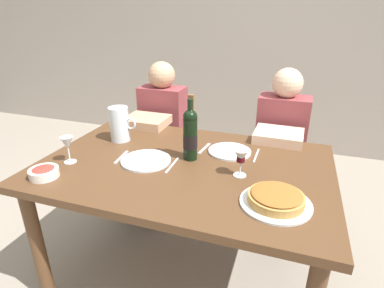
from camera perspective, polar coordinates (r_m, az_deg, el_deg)
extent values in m
plane|color=gray|center=(2.08, -1.16, -22.52)|extent=(8.00, 8.00, 0.00)
cube|color=#A3998E|center=(3.61, 11.53, 21.38)|extent=(8.00, 0.10, 2.80)
cube|color=brown|center=(1.64, -1.37, -4.15)|extent=(1.50, 1.00, 0.04)
cylinder|color=brown|center=(1.88, -26.60, -16.64)|extent=(0.07, 0.07, 0.72)
cylinder|color=brown|center=(2.42, -12.93, -5.34)|extent=(0.07, 0.07, 0.72)
cylinder|color=brown|center=(2.12, 20.54, -10.75)|extent=(0.07, 0.07, 0.72)
cylinder|color=black|center=(1.63, -0.32, 0.87)|extent=(0.07, 0.07, 0.23)
sphere|color=black|center=(1.59, -0.33, 5.08)|extent=(0.07, 0.07, 0.07)
cylinder|color=black|center=(1.57, -0.34, 6.86)|extent=(0.03, 0.03, 0.08)
cylinder|color=black|center=(1.63, -0.32, 0.51)|extent=(0.08, 0.08, 0.08)
cylinder|color=silver|center=(1.93, -13.28, 3.61)|extent=(0.12, 0.12, 0.21)
cylinder|color=silver|center=(1.94, -13.18, 2.56)|extent=(0.11, 0.11, 0.13)
torus|color=silver|center=(1.89, -11.31, 3.69)|extent=(0.07, 0.01, 0.07)
cylinder|color=silver|center=(1.34, 15.18, -10.53)|extent=(0.30, 0.30, 0.01)
cylinder|color=#C18E47|center=(1.33, 15.28, -9.72)|extent=(0.23, 0.23, 0.03)
ellipsoid|color=#9E6028|center=(1.32, 15.39, -8.86)|extent=(0.21, 0.21, 0.02)
cylinder|color=white|center=(1.65, -25.69, -4.84)|extent=(0.14, 0.14, 0.04)
ellipsoid|color=#B2382D|center=(1.64, -25.78, -4.37)|extent=(0.11, 0.11, 0.03)
cylinder|color=silver|center=(1.52, 8.80, -5.70)|extent=(0.06, 0.06, 0.00)
cylinder|color=silver|center=(1.51, 8.88, -4.49)|extent=(0.01, 0.01, 0.07)
cone|color=silver|center=(1.48, 9.04, -2.22)|extent=(0.07, 0.07, 0.06)
cylinder|color=#470A14|center=(1.49, 9.00, -2.84)|extent=(0.04, 0.04, 0.02)
cylinder|color=silver|center=(1.76, -21.57, -3.07)|extent=(0.06, 0.06, 0.00)
cylinder|color=silver|center=(1.74, -21.75, -1.92)|extent=(0.01, 0.01, 0.07)
cone|color=silver|center=(1.72, -22.09, 0.18)|extent=(0.07, 0.07, 0.07)
cylinder|color=silver|center=(1.66, -8.50, -3.02)|extent=(0.27, 0.27, 0.01)
cylinder|color=silver|center=(1.76, 6.97, -1.35)|extent=(0.24, 0.24, 0.01)
cube|color=silver|center=(1.73, -12.94, -2.37)|extent=(0.03, 0.16, 0.00)
cube|color=silver|center=(1.60, -3.68, -3.92)|extent=(0.01, 0.18, 0.00)
cube|color=silver|center=(1.74, 11.80, -2.10)|extent=(0.01, 0.18, 0.00)
cube|color=silver|center=(1.79, 2.28, -0.82)|extent=(0.03, 0.16, 0.00)
cube|color=olive|center=(2.57, -4.75, -0.54)|extent=(0.40, 0.40, 0.02)
cube|color=olive|center=(2.65, -3.30, 5.15)|extent=(0.36, 0.03, 0.40)
cylinder|color=olive|center=(2.61, -9.53, -6.20)|extent=(0.04, 0.04, 0.45)
cylinder|color=olive|center=(2.48, -2.51, -7.56)|extent=(0.04, 0.04, 0.45)
cylinder|color=olive|center=(2.87, -6.36, -3.09)|extent=(0.04, 0.04, 0.45)
cylinder|color=olive|center=(2.75, 0.07, -4.13)|extent=(0.04, 0.04, 0.45)
cube|color=#8E3D42|center=(2.44, -5.32, 4.69)|extent=(0.34, 0.20, 0.50)
sphere|color=tan|center=(2.35, -5.63, 12.56)|extent=(0.20, 0.20, 0.20)
cube|color=#33333D|center=(2.37, -6.97, -2.44)|extent=(0.31, 0.38, 0.14)
cube|color=#33333D|center=(2.39, -8.22, -9.76)|extent=(0.27, 0.12, 0.40)
cube|color=tan|center=(2.18, -8.39, 4.19)|extent=(0.29, 0.24, 0.06)
cube|color=olive|center=(2.39, 15.61, -3.24)|extent=(0.41, 0.41, 0.02)
cube|color=olive|center=(2.48, 16.56, 2.91)|extent=(0.36, 0.04, 0.40)
cylinder|color=olive|center=(2.37, 10.44, -9.48)|extent=(0.04, 0.04, 0.45)
cylinder|color=olive|center=(2.36, 18.71, -10.70)|extent=(0.04, 0.04, 0.45)
cylinder|color=olive|center=(2.66, 11.81, -5.70)|extent=(0.04, 0.04, 0.45)
cylinder|color=olive|center=(2.65, 19.11, -6.75)|extent=(0.04, 0.04, 0.45)
cube|color=#8E3D42|center=(2.25, 16.23, 2.25)|extent=(0.35, 0.21, 0.50)
sphere|color=beige|center=(2.16, 17.25, 10.69)|extent=(0.20, 0.20, 0.20)
cube|color=#33333D|center=(2.18, 15.04, -5.56)|extent=(0.32, 0.39, 0.14)
cube|color=#33333D|center=(2.20, 13.84, -13.55)|extent=(0.28, 0.13, 0.40)
cube|color=beige|center=(1.97, 15.70, 1.43)|extent=(0.30, 0.25, 0.06)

